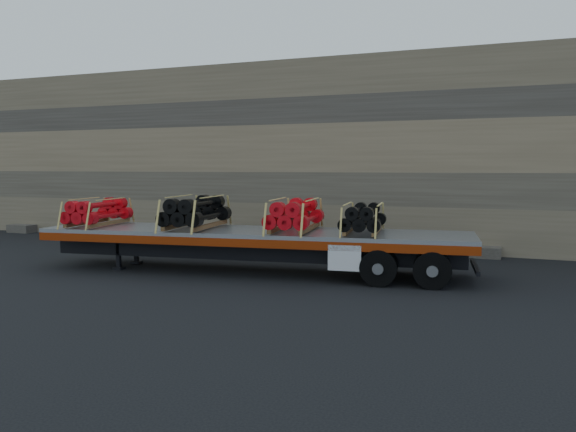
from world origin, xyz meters
name	(u,v)px	position (x,y,z in m)	size (l,w,h in m)	color
ground	(229,267)	(0.00, 0.00, 0.00)	(120.00, 120.00, 0.00)	black
rock_wall	(302,154)	(0.00, 6.50, 3.50)	(44.00, 3.00, 7.00)	#7A6B54
trailer	(252,251)	(0.97, -0.44, 0.61)	(12.19, 2.34, 1.22)	#9FA1A6
bundle_front	(98,213)	(-3.90, -1.04, 1.61)	(1.11, 2.21, 0.78)	red
bundle_midfront	(196,213)	(-0.72, -0.65, 1.67)	(1.26, 2.53, 0.90)	black
bundle_midrear	(295,216)	(2.21, -0.29, 1.65)	(1.20, 2.41, 0.85)	red
bundle_rear	(363,219)	(4.10, -0.06, 1.60)	(1.06, 2.13, 0.75)	black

